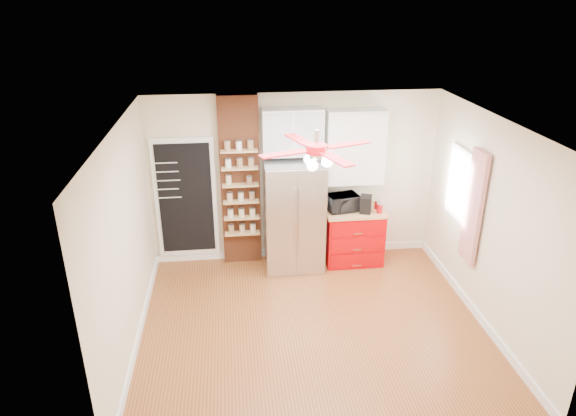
{
  "coord_description": "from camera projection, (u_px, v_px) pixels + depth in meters",
  "views": [
    {
      "loc": [
        -0.97,
        -5.54,
        4.12
      ],
      "look_at": [
        -0.22,
        0.9,
        1.32
      ],
      "focal_mm": 32.0,
      "sensor_mm": 36.0,
      "label": 1
    }
  ],
  "objects": [
    {
      "name": "chalkboard",
      "position": [
        186.0,
        199.0,
        7.96
      ],
      "size": [
        0.95,
        0.05,
        1.95
      ],
      "color": "white",
      "rests_on": "wall_back"
    },
    {
      "name": "pantry_jar_oats",
      "position": [
        229.0,
        180.0,
        7.75
      ],
      "size": [
        0.09,
        0.09,
        0.14
      ],
      "primitive_type": "cylinder",
      "rotation": [
        0.0,
        0.0,
        -0.01
      ],
      "color": "#C6B697",
      "rests_on": "brick_pillar"
    },
    {
      "name": "upper_glass_cabinet",
      "position": [
        292.0,
        132.0,
        7.59
      ],
      "size": [
        0.9,
        0.35,
        0.7
      ],
      "primitive_type": "cube",
      "color": "white",
      "rests_on": "wall_back"
    },
    {
      "name": "upper_shelf_unit",
      "position": [
        355.0,
        147.0,
        7.83
      ],
      "size": [
        0.9,
        0.3,
        1.15
      ],
      "primitive_type": "cube",
      "color": "white",
      "rests_on": "wall_back"
    },
    {
      "name": "red_cabinet",
      "position": [
        353.0,
        235.0,
        8.24
      ],
      "size": [
        0.94,
        0.64,
        0.9
      ],
      "color": "#BF0105",
      "rests_on": "floor"
    },
    {
      "name": "curtain",
      "position": [
        474.0,
        207.0,
        6.76
      ],
      "size": [
        0.06,
        0.4,
        1.55
      ],
      "primitive_type": "cube",
      "color": "red",
      "rests_on": "wall_right"
    },
    {
      "name": "wall_front",
      "position": [
        352.0,
        336.0,
        4.43
      ],
      "size": [
        4.5,
        0.02,
        2.7
      ],
      "primitive_type": "cube",
      "color": "beige",
      "rests_on": "floor"
    },
    {
      "name": "floor",
      "position": [
        313.0,
        326.0,
        6.79
      ],
      "size": [
        4.5,
        4.5,
        0.0
      ],
      "primitive_type": "plane",
      "color": "#9C5127",
      "rests_on": "ground"
    },
    {
      "name": "coffee_maker",
      "position": [
        366.0,
        204.0,
        7.93
      ],
      "size": [
        0.23,
        0.26,
        0.27
      ],
      "primitive_type": "cube",
      "rotation": [
        0.0,
        0.0,
        -0.34
      ],
      "color": "black",
      "rests_on": "red_cabinet"
    },
    {
      "name": "canister_right",
      "position": [
        377.0,
        205.0,
        8.08
      ],
      "size": [
        0.13,
        0.13,
        0.13
      ],
      "primitive_type": "cylinder",
      "rotation": [
        0.0,
        0.0,
        -0.39
      ],
      "color": "red",
      "rests_on": "red_cabinet"
    },
    {
      "name": "pantry_jar_beans",
      "position": [
        249.0,
        181.0,
        7.74
      ],
      "size": [
        0.09,
        0.09,
        0.12
      ],
      "primitive_type": "cylinder",
      "rotation": [
        0.0,
        0.0,
        -0.03
      ],
      "color": "brown",
      "rests_on": "brick_pillar"
    },
    {
      "name": "ceiling",
      "position": [
        317.0,
        126.0,
        5.72
      ],
      "size": [
        4.5,
        4.5,
        0.0
      ],
      "primitive_type": "plane",
      "color": "white",
      "rests_on": "wall_back"
    },
    {
      "name": "ceiling_fan",
      "position": [
        317.0,
        149.0,
        5.83
      ],
      "size": [
        1.4,
        1.4,
        0.44
      ],
      "color": "silver",
      "rests_on": "ceiling"
    },
    {
      "name": "toaster_oven",
      "position": [
        342.0,
        203.0,
        7.99
      ],
      "size": [
        0.53,
        0.42,
        0.26
      ],
      "primitive_type": "imported",
      "rotation": [
        0.0,
        0.0,
        0.22
      ],
      "color": "black",
      "rests_on": "red_cabinet"
    },
    {
      "name": "fridge",
      "position": [
        294.0,
        215.0,
        7.92
      ],
      "size": [
        0.9,
        0.7,
        1.75
      ],
      "primitive_type": "cube",
      "color": "silver",
      "rests_on": "floor"
    },
    {
      "name": "wall_right",
      "position": [
        490.0,
        225.0,
        6.49
      ],
      "size": [
        0.02,
        4.0,
        2.7
      ],
      "primitive_type": "cube",
      "color": "beige",
      "rests_on": "floor"
    },
    {
      "name": "wall_back",
      "position": [
        294.0,
        178.0,
        8.07
      ],
      "size": [
        4.5,
        0.02,
        2.7
      ],
      "primitive_type": "cube",
      "color": "beige",
      "rests_on": "floor"
    },
    {
      "name": "window",
      "position": [
        461.0,
        185.0,
        7.23
      ],
      "size": [
        0.04,
        0.75,
        1.05
      ],
      "primitive_type": "cube",
      "color": "white",
      "rests_on": "wall_right"
    },
    {
      "name": "brick_pillar",
      "position": [
        240.0,
        182.0,
        7.91
      ],
      "size": [
        0.6,
        0.16,
        2.7
      ],
      "primitive_type": "cube",
      "color": "brown",
      "rests_on": "floor"
    },
    {
      "name": "canister_left",
      "position": [
        380.0,
        209.0,
        7.92
      ],
      "size": [
        0.12,
        0.12,
        0.14
      ],
      "primitive_type": "cylinder",
      "rotation": [
        0.0,
        0.0,
        -0.41
      ],
      "color": "#B2090F",
      "rests_on": "red_cabinet"
    },
    {
      "name": "wall_left",
      "position": [
        125.0,
        244.0,
        6.01
      ],
      "size": [
        0.02,
        4.0,
        2.7
      ],
      "primitive_type": "cube",
      "color": "beige",
      "rests_on": "floor"
    }
  ]
}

